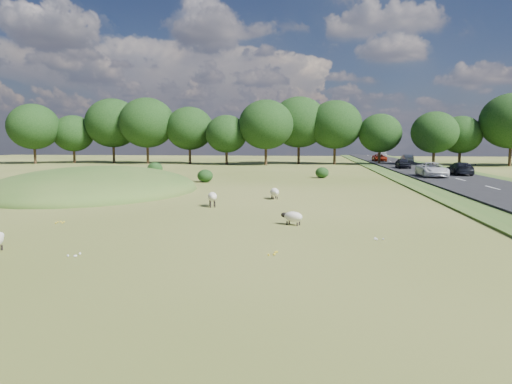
# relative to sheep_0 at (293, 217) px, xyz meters

# --- Properties ---
(ground) EXTENTS (160.00, 160.00, 0.00)m
(ground) POSITION_rel_sheep_0_xyz_m (-4.38, 21.16, -0.42)
(ground) COLOR #485A1C
(ground) RESTS_ON ground
(mound) EXTENTS (16.00, 20.00, 4.00)m
(mound) POSITION_rel_sheep_0_xyz_m (-16.38, 13.16, -0.42)
(mound) COLOR #33561E
(mound) RESTS_ON ground
(road) EXTENTS (8.00, 150.00, 0.25)m
(road) POSITION_rel_sheep_0_xyz_m (15.62, 31.16, -0.29)
(road) COLOR black
(road) RESTS_ON ground
(treeline) EXTENTS (96.28, 14.66, 11.70)m
(treeline) POSITION_rel_sheep_0_xyz_m (-5.44, 56.59, 6.15)
(treeline) COLOR black
(treeline) RESTS_ON ground
(shrubs) EXTENTS (21.48, 11.01, 1.49)m
(shrubs) POSITION_rel_sheep_0_xyz_m (-10.55, 27.87, 0.26)
(shrubs) COLOR black
(shrubs) RESTS_ON ground
(sheep_0) EXTENTS (1.19, 0.86, 0.66)m
(sheep_0) POSITION_rel_sheep_0_xyz_m (0.00, 0.00, 0.00)
(sheep_0) COLOR beige
(sheep_0) RESTS_ON ground
(sheep_2) EXTENTS (0.82, 1.31, 0.91)m
(sheep_2) POSITION_rel_sheep_0_xyz_m (-5.14, 5.58, 0.22)
(sheep_2) COLOR beige
(sheep_2) RESTS_ON ground
(sheep_3) EXTENTS (0.82, 1.39, 0.77)m
(sheep_3) POSITION_rel_sheep_0_xyz_m (-1.61, 9.77, 0.07)
(sheep_3) COLOR beige
(sheep_3) RESTS_ON ground
(car_0) EXTENTS (1.51, 4.34, 1.43)m
(car_0) POSITION_rel_sheep_0_xyz_m (17.52, 59.64, 0.55)
(car_0) COLOR #9D9FA5
(car_0) RESTS_ON road
(car_1) EXTENTS (1.87, 4.59, 1.33)m
(car_1) POSITION_rel_sheep_0_xyz_m (17.52, 87.26, 0.50)
(car_1) COLOR silver
(car_1) RESTS_ON road
(car_2) EXTENTS (1.99, 4.89, 1.42)m
(car_2) POSITION_rel_sheep_0_xyz_m (17.52, 31.47, 0.54)
(car_2) COLOR black
(car_2) RESTS_ON road
(car_3) EXTENTS (1.64, 4.07, 1.39)m
(car_3) POSITION_rel_sheep_0_xyz_m (13.72, 43.65, 0.52)
(car_3) COLOR black
(car_3) RESTS_ON road
(car_5) EXTENTS (2.25, 4.89, 1.36)m
(car_5) POSITION_rel_sheep_0_xyz_m (13.72, 65.14, 0.51)
(car_5) COLOR maroon
(car_5) RESTS_ON road
(car_6) EXTENTS (2.51, 5.44, 1.51)m
(car_6) POSITION_rel_sheep_0_xyz_m (13.72, 28.40, 0.59)
(car_6) COLOR white
(car_6) RESTS_ON road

